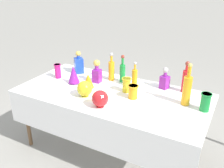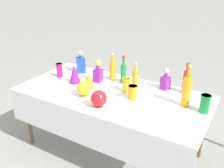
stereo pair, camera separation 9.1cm
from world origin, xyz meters
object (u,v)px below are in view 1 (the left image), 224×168
object	(u,v)px
square_decanter_1	(79,64)
round_bowl_1	(100,99)
tall_bottle_1	(187,89)
round_bowl_0	(85,89)
slender_vase_1	(58,71)
tall_bottle_0	(122,72)
slender_vase_2	(205,102)
slender_vase_3	(133,91)
square_decanter_0	(165,80)
fluted_vase_1	(74,74)
tall_bottle_4	(186,79)
tall_bottle_3	(135,78)
tall_bottle_2	(111,70)
cardboard_box_behind_left	(155,100)
fluted_vase_0	(88,81)
slender_vase_0	(127,84)
square_decanter_2	(97,72)

from	to	relation	value
square_decanter_1	round_bowl_1	distance (m)	0.95
tall_bottle_1	round_bowl_0	distance (m)	1.02
slender_vase_1	tall_bottle_1	bearing A→B (deg)	2.31
square_decanter_1	round_bowl_0	xyz separation A→B (m)	(0.44, -0.52, -0.03)
tall_bottle_0	slender_vase_2	world-z (taller)	tall_bottle_0
slender_vase_2	slender_vase_3	size ratio (longest dim) A/B	1.22
round_bowl_1	square_decanter_0	bearing A→B (deg)	59.48
fluted_vase_1	round_bowl_0	bearing A→B (deg)	-35.84
tall_bottle_4	round_bowl_1	xyz separation A→B (m)	(-0.63, -0.72, -0.06)
tall_bottle_3	tall_bottle_2	bearing A→B (deg)	167.51
tall_bottle_2	cardboard_box_behind_left	world-z (taller)	tall_bottle_2
tall_bottle_2	square_decanter_1	world-z (taller)	tall_bottle_2
tall_bottle_0	slender_vase_1	world-z (taller)	tall_bottle_0
cardboard_box_behind_left	tall_bottle_2	bearing A→B (deg)	-109.25
slender_vase_1	slender_vase_3	bearing A→B (deg)	-3.59
slender_vase_2	fluted_vase_0	xyz separation A→B (m)	(-1.23, -0.10, -0.00)
slender_vase_0	fluted_vase_0	size ratio (longest dim) A/B	0.91
slender_vase_1	cardboard_box_behind_left	size ratio (longest dim) A/B	0.38
tall_bottle_4	cardboard_box_behind_left	world-z (taller)	tall_bottle_4
round_bowl_0	slender_vase_0	bearing A→B (deg)	42.64
tall_bottle_4	slender_vase_0	world-z (taller)	tall_bottle_4
square_decanter_0	fluted_vase_1	world-z (taller)	square_decanter_0
square_decanter_0	square_decanter_1	size ratio (longest dim) A/B	0.86
slender_vase_2	slender_vase_3	xyz separation A→B (m)	(-0.69, -0.09, -0.02)
tall_bottle_2	square_decanter_2	size ratio (longest dim) A/B	1.24
tall_bottle_4	slender_vase_3	world-z (taller)	tall_bottle_4
tall_bottle_3	square_decanter_1	xyz separation A→B (m)	(-0.81, 0.08, -0.00)
slender_vase_1	square_decanter_2	bearing A→B (deg)	13.37
square_decanter_2	slender_vase_3	bearing A→B (deg)	-18.46
tall_bottle_1	tall_bottle_4	size ratio (longest dim) A/B	1.23
tall_bottle_0	tall_bottle_1	xyz separation A→B (m)	(0.79, -0.20, 0.03)
square_decanter_1	round_bowl_0	size ratio (longest dim) A/B	1.72
square_decanter_2	fluted_vase_0	world-z (taller)	square_decanter_2
slender_vase_2	tall_bottle_3	bearing A→B (deg)	168.86
slender_vase_0	fluted_vase_0	bearing A→B (deg)	-163.49
cardboard_box_behind_left	square_decanter_2	bearing A→B (deg)	-112.84
square_decanter_2	fluted_vase_1	size ratio (longest dim) A/B	1.26
round_bowl_0	square_decanter_0	bearing A→B (deg)	41.22
square_decanter_1	fluted_vase_1	bearing A→B (deg)	-64.95
slender_vase_1	slender_vase_2	world-z (taller)	slender_vase_2
tall_bottle_0	fluted_vase_1	world-z (taller)	tall_bottle_0
square_decanter_1	fluted_vase_0	bearing A→B (deg)	-42.66
round_bowl_0	fluted_vase_0	bearing A→B (deg)	113.03
square_decanter_0	slender_vase_2	world-z (taller)	square_decanter_0
slender_vase_0	slender_vase_3	size ratio (longest dim) A/B	1.09
fluted_vase_1	round_bowl_1	xyz separation A→B (m)	(0.56, -0.33, -0.03)
tall_bottle_1	tall_bottle_2	xyz separation A→B (m)	(-0.93, 0.19, -0.03)
slender_vase_2	round_bowl_0	world-z (taller)	slender_vase_2
tall_bottle_3	fluted_vase_1	size ratio (longest dim) A/B	1.41
slender_vase_2	slender_vase_0	bearing A→B (deg)	178.62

